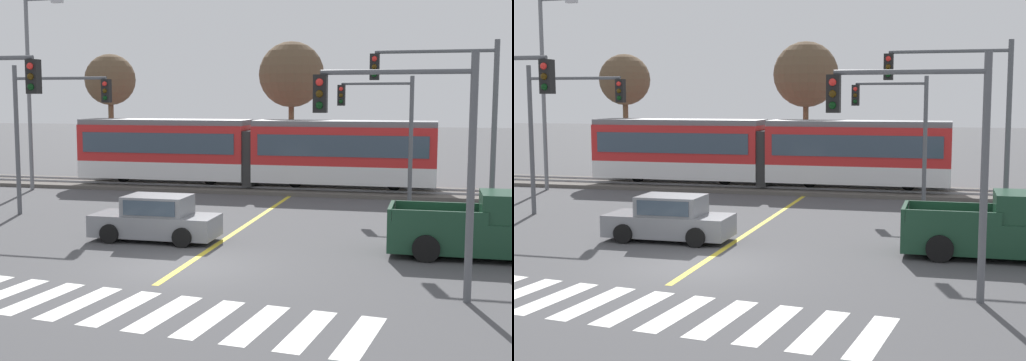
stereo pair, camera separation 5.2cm
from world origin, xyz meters
The scene contains 24 objects.
ground_plane centered at (0.00, 0.00, 0.00)m, with size 200.00×200.00×0.00m, color #474749.
track_bed centered at (0.00, 16.82, 0.09)m, with size 120.00×4.00×0.18m, color #56514C.
rail_near centered at (0.00, 16.10, 0.23)m, with size 120.00×0.08×0.10m, color #939399.
rail_far centered at (0.00, 17.54, 0.23)m, with size 120.00×0.08×0.10m, color #939399.
light_rail_tram centered at (-2.37, 16.81, 2.05)m, with size 18.50×2.64×3.43m.
crosswalk_stripe_2 centered at (-3.28, -3.75, 0.00)m, with size 0.56×2.80×0.01m, color silver.
crosswalk_stripe_3 centered at (-2.18, -3.88, 0.00)m, with size 0.56×2.80×0.01m, color silver.
crosswalk_stripe_4 centered at (-1.09, -4.01, 0.00)m, with size 0.56×2.80×0.01m, color silver.
crosswalk_stripe_5 centered at (0.00, -4.14, 0.00)m, with size 0.56×2.80×0.01m, color silver.
crosswalk_stripe_6 centered at (1.09, -4.27, 0.00)m, with size 0.56×2.80×0.01m, color silver.
crosswalk_stripe_7 centered at (2.18, -4.40, 0.00)m, with size 0.56×2.80×0.01m, color silver.
crosswalk_stripe_8 centered at (3.28, -4.53, 0.00)m, with size 0.56×2.80×0.01m, color silver.
crosswalk_stripe_9 centered at (4.37, -4.66, 0.00)m, with size 0.56×2.80×0.01m, color silver.
crosswalk_stripe_10 centered at (5.46, -4.79, 0.00)m, with size 0.56×2.80×0.01m, color silver.
lane_centre_line centered at (0.00, 6.34, 0.00)m, with size 0.20×16.96×0.01m, color gold.
sedan_crossing centered at (-2.18, 3.28, 0.70)m, with size 4.21×1.93×1.52m.
pickup_truck centered at (8.32, 3.23, 0.84)m, with size 5.40×2.25×1.98m.
traffic_light_near_right centered at (6.34, -1.73, 3.82)m, with size 3.75×0.38×5.78m.
traffic_light_mid_right centered at (7.32, 6.46, 4.44)m, with size 4.25×0.38×6.66m.
traffic_light_far_right centered at (4.65, 12.49, 3.78)m, with size 3.25×0.38×5.66m.
traffic_light_mid_left centered at (-8.21, 6.95, 3.98)m, with size 4.25×0.38×6.03m.
street_lamp_west centered at (-13.24, 14.00, 5.50)m, with size 2.14×0.28×9.83m.
bare_tree_far_west centered at (-12.22, 20.93, 5.76)m, with size 3.04×3.04×7.34m.
bare_tree_west centered at (-1.37, 21.98, 6.04)m, with size 3.77×3.77×7.96m.
Camera 1 is at (6.83, -18.60, 4.74)m, focal length 50.00 mm.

